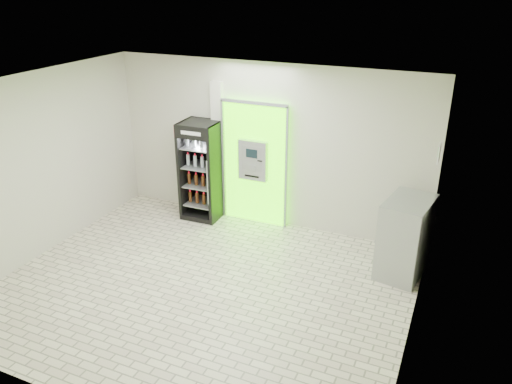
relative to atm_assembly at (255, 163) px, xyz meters
The scene contains 7 objects.
ground 2.69m from the atm_assembly, 85.26° to the right, with size 6.00×6.00×0.00m, color beige.
room_shell 2.51m from the atm_assembly, 85.26° to the right, with size 6.00×6.00×6.00m.
atm_assembly is the anchor object (origin of this frame).
pillar 0.79m from the atm_assembly, behind, with size 0.22×0.11×2.60m.
beverage_cooler 1.06m from the atm_assembly, 166.96° to the right, with size 0.73×0.69×1.89m.
steel_cabinet 3.03m from the atm_assembly, 15.07° to the right, with size 0.78×1.03×1.26m.
exit_sign 3.48m from the atm_assembly, 17.65° to the right, with size 0.02×0.22×0.26m.
Camera 1 is at (3.29, -5.49, 4.35)m, focal length 35.00 mm.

